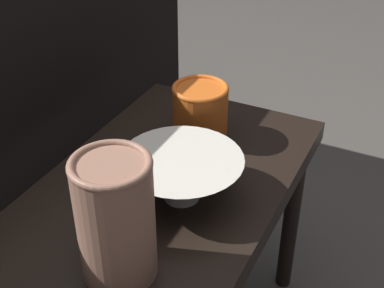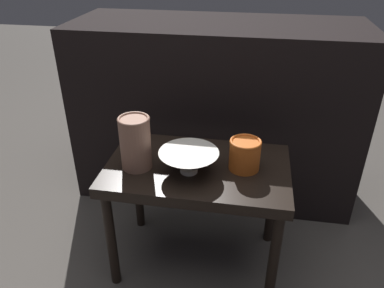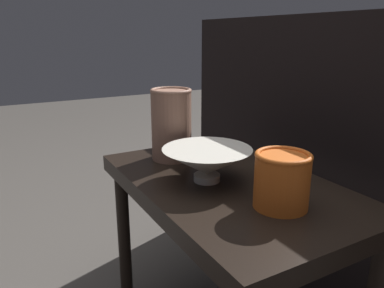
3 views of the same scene
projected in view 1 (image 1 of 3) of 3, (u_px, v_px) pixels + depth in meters
table at (166, 208)px, 0.96m from camera, size 0.64×0.40×0.45m
bowl at (181, 175)px, 0.87m from camera, size 0.20×0.20×0.08m
vase_textured_left at (115, 218)px, 0.70m from camera, size 0.11×0.11×0.19m
vase_colorful_right at (200, 111)px, 1.02m from camera, size 0.11×0.11×0.11m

